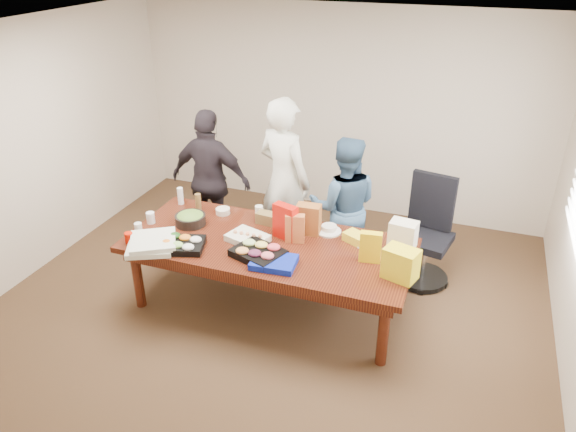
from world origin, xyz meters
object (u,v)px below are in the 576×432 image
at_px(person_center, 284,180).
at_px(salad_bowl, 191,220).
at_px(person_right, 344,206).
at_px(sheet_cake, 248,238).
at_px(conference_table, 269,275).
at_px(office_chair, 426,236).

bearing_deg(person_center, salad_bowl, 75.98).
distance_m(person_right, sheet_cake, 1.20).
height_order(sheet_cake, salad_bowl, salad_bowl).
bearing_deg(salad_bowl, conference_table, -5.25).
xyz_separation_m(conference_table, office_chair, (1.41, 0.99, 0.19)).
bearing_deg(conference_table, sheet_cake, -169.78).
height_order(conference_table, person_right, person_right).
bearing_deg(salad_bowl, person_right, 31.18).
height_order(conference_table, salad_bowl, salad_bowl).
distance_m(conference_table, sheet_cake, 0.46).
distance_m(conference_table, person_center, 1.20).
bearing_deg(person_right, salad_bowl, 17.00).
xyz_separation_m(conference_table, sheet_cake, (-0.20, -0.04, 0.41)).
relative_size(conference_table, office_chair, 2.46).
bearing_deg(person_right, person_center, -21.54).
relative_size(conference_table, person_center, 1.47).
xyz_separation_m(conference_table, salad_bowl, (-0.90, 0.08, 0.43)).
relative_size(conference_table, sheet_cake, 7.45).
bearing_deg(person_center, person_right, -165.46).
distance_m(conference_table, salad_bowl, 1.00).
bearing_deg(office_chair, sheet_cake, -136.02).
height_order(person_center, person_right, person_center).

